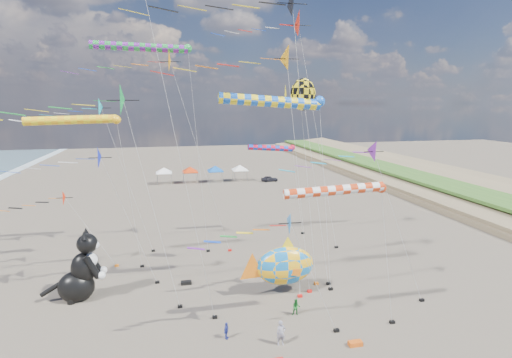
{
  "coord_description": "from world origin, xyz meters",
  "views": [
    {
      "loc": [
        -5.37,
        -18.44,
        15.5
      ],
      "look_at": [
        1.51,
        12.0,
        9.58
      ],
      "focal_mm": 28.0,
      "sensor_mm": 36.0,
      "label": 1
    }
  ],
  "objects": [
    {
      "name": "windsock_4",
      "position": [
        6.55,
        25.3,
        10.43
      ],
      "size": [
        6.88,
        0.65,
        10.84
      ],
      "color": "red",
      "rests_on": "ground"
    },
    {
      "name": "delta_kite_6",
      "position": [
        -12.18,
        15.29,
        11.04
      ],
      "size": [
        12.1,
        1.92,
        12.38
      ],
      "color": "#1626BE",
      "rests_on": "ground"
    },
    {
      "name": "windsock_3",
      "position": [
        -6.97,
        21.91,
        20.61
      ],
      "size": [
        10.54,
        0.82,
        21.1
      ],
      "color": "green",
      "rests_on": "ground"
    },
    {
      "name": "windsock_1",
      "position": [
        -12.94,
        19.26,
        14.03
      ],
      "size": [
        9.18,
        0.79,
        14.49
      ],
      "color": "#FFB215",
      "rests_on": "ground"
    },
    {
      "name": "windsock_0",
      "position": [
        5.44,
        4.91,
        9.94
      ],
      "size": [
        8.36,
        0.68,
        10.35
      ],
      "color": "red",
      "rests_on": "ground"
    },
    {
      "name": "person_adult",
      "position": [
        1.41,
        4.19,
        0.84
      ],
      "size": [
        0.61,
        0.4,
        1.67
      ],
      "primitive_type": "imported",
      "rotation": [
        0.0,
        0.0,
        -0.0
      ],
      "color": "gray",
      "rests_on": "ground"
    },
    {
      "name": "delta_kite_8",
      "position": [
        -15.8,
        19.91,
        6.59
      ],
      "size": [
        10.28,
        1.59,
        7.82
      ],
      "color": "#FF2A0B",
      "rests_on": "ground"
    },
    {
      "name": "delta_kite_2",
      "position": [
        8.3,
        19.94,
        22.7
      ],
      "size": [
        11.6,
        2.8,
        24.32
      ],
      "color": "red",
      "rests_on": "ground"
    },
    {
      "name": "parked_car",
      "position": [
        14.69,
        58.0,
        0.57
      ],
      "size": [
        3.39,
        1.49,
        1.13
      ],
      "primitive_type": "imported",
      "rotation": [
        0.0,
        0.0,
        1.62
      ],
      "color": "#26262D",
      "rests_on": "ground"
    },
    {
      "name": "angelfish_kite",
      "position": [
        5.72,
        13.72,
        16.11
      ],
      "size": [
        3.74,
        3.02,
        17.56
      ],
      "color": "yellow",
      "rests_on": "ground"
    },
    {
      "name": "windsock_2",
      "position": [
        2.77,
        10.75,
        15.59
      ],
      "size": [
        9.43,
        0.87,
        16.08
      ],
      "color": "blue",
      "rests_on": "ground"
    },
    {
      "name": "delta_kite_5",
      "position": [
        -12.23,
        23.23,
        14.81
      ],
      "size": [
        11.72,
        2.08,
        16.19
      ],
      "color": "#16B8C7",
      "rests_on": "ground"
    },
    {
      "name": "child_blue",
      "position": [
        -1.95,
        5.67,
        0.58
      ],
      "size": [
        0.58,
        0.73,
        1.16
      ],
      "primitive_type": "imported",
      "rotation": [
        0.0,
        0.0,
        1.06
      ],
      "color": "#293596",
      "rests_on": "ground"
    },
    {
      "name": "delta_kite_3",
      "position": [
        3.1,
        12.01,
        22.45
      ],
      "size": [
        13.83,
        2.54,
        24.03
      ],
      "color": "black",
      "rests_on": "ground"
    },
    {
      "name": "fish_inflatable",
      "position": [
        3.69,
        11.12,
        2.41
      ],
      "size": [
        6.5,
        2.34,
        4.9
      ],
      "color": "#1371BF",
      "rests_on": "ground"
    },
    {
      "name": "delta_kite_10",
      "position": [
        -4.75,
        21.56,
        19.19
      ],
      "size": [
        13.61,
        2.38,
        20.68
      ],
      "color": "#FF9C08",
      "rests_on": "ground"
    },
    {
      "name": "kite_bag_1",
      "position": [
        6.58,
        18.23,
        0.15
      ],
      "size": [
        0.9,
        0.44,
        0.3
      ],
      "primitive_type": "cube",
      "color": "blue",
      "rests_on": "ground"
    },
    {
      "name": "kite_bag_3",
      "position": [
        6.12,
        3.03,
        0.15
      ],
      "size": [
        0.9,
        0.44,
        0.3
      ],
      "primitive_type": "cube",
      "color": "#D85512",
      "rests_on": "ground"
    },
    {
      "name": "delta_kite_0",
      "position": [
        1.97,
        10.74,
        18.37
      ],
      "size": [
        11.36,
        2.08,
        19.78
      ],
      "color": "orange",
      "rests_on": "ground"
    },
    {
      "name": "tent_row",
      "position": [
        1.5,
        60.0,
        3.15
      ],
      "size": [
        19.2,
        4.2,
        3.8
      ],
      "color": "white",
      "rests_on": "ground"
    },
    {
      "name": "kite_bag_0",
      "position": [
        -4.16,
        14.52,
        0.15
      ],
      "size": [
        0.9,
        0.44,
        0.3
      ],
      "primitive_type": "cube",
      "color": "black",
      "rests_on": "ground"
    },
    {
      "name": "delta_kite_7",
      "position": [
        9.52,
        7.33,
        11.7
      ],
      "size": [
        10.04,
        1.76,
        12.99
      ],
      "color": "purple",
      "rests_on": "ground"
    },
    {
      "name": "child_green",
      "position": [
        3.56,
        7.52,
        0.63
      ],
      "size": [
        0.7,
        0.6,
        1.25
      ],
      "primitive_type": "imported",
      "rotation": [
        0.0,
        0.0,
        -0.22
      ],
      "color": "#1C782A",
      "rests_on": "ground"
    },
    {
      "name": "delta_kite_1",
      "position": [
        1.77,
        4.79,
        7.65
      ],
      "size": [
        8.78,
        1.67,
        8.89
      ],
      "color": "blue",
      "rests_on": "ground"
    },
    {
      "name": "delta_kite_4",
      "position": [
        -8.45,
        10.54,
        15.53
      ],
      "size": [
        11.36,
        2.42,
        17.02
      ],
      "color": "#12983D",
      "rests_on": "ground"
    },
    {
      "name": "cat_inflatable",
      "position": [
        -12.54,
        13.77,
        2.89
      ],
      "size": [
        4.33,
        2.24,
        5.77
      ],
      "primitive_type": null,
      "rotation": [
        0.0,
        0.0,
        0.02
      ],
      "color": "black",
      "rests_on": "ground"
    }
  ]
}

